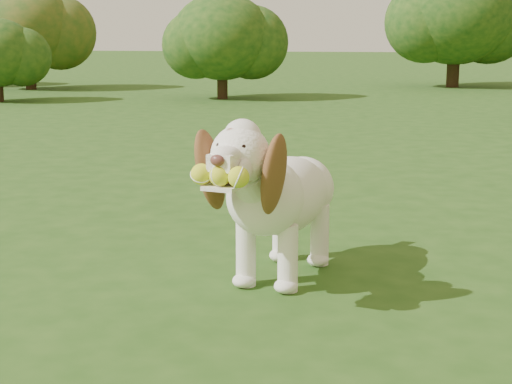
# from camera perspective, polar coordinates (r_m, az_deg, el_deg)

# --- Properties ---
(ground) EXTENTS (80.00, 80.00, 0.00)m
(ground) POSITION_cam_1_polar(r_m,az_deg,el_deg) (3.13, -4.26, -8.15)
(ground) COLOR #214614
(ground) RESTS_ON ground
(dog) EXTENTS (0.53, 1.13, 0.74)m
(dog) POSITION_cam_1_polar(r_m,az_deg,el_deg) (3.32, 1.54, 0.04)
(dog) COLOR white
(dog) RESTS_ON ground
(shrub_e) EXTENTS (1.87, 1.87, 1.94)m
(shrub_e) POSITION_cam_1_polar(r_m,az_deg,el_deg) (15.34, -16.26, 11.44)
(shrub_e) COLOR #382314
(shrub_e) RESTS_ON ground
(shrub_b) EXTENTS (1.60, 1.60, 1.66)m
(shrub_b) POSITION_cam_1_polar(r_m,az_deg,el_deg) (12.62, -2.49, 11.20)
(shrub_b) COLOR #382314
(shrub_b) RESTS_ON ground
(shrub_i) EXTENTS (2.32, 2.32, 2.40)m
(shrub_i) POSITION_cam_1_polar(r_m,az_deg,el_deg) (15.79, 14.33, 12.52)
(shrub_i) COLOR #382314
(shrub_i) RESTS_ON ground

